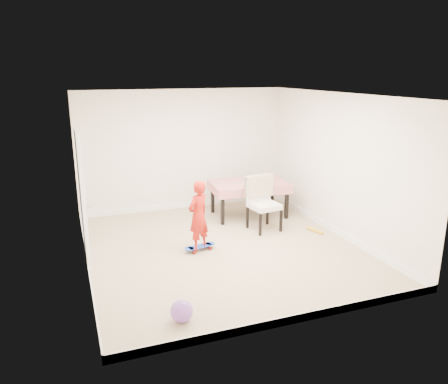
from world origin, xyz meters
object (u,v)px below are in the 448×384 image
object	(u,v)px
dining_chair	(264,204)
balloon	(182,311)
dining_table	(249,199)
skateboard	(200,248)
child	(198,218)

from	to	relation	value
dining_chair	balloon	xyz separation A→B (m)	(-2.32, -2.55, -0.38)
dining_table	dining_chair	world-z (taller)	dining_chair
skateboard	balloon	world-z (taller)	balloon
dining_chair	skateboard	xyz separation A→B (m)	(-1.46, -0.53, -0.48)
dining_table	dining_chair	bearing A→B (deg)	-89.95
skateboard	child	bearing A→B (deg)	-156.31
skateboard	dining_table	bearing A→B (deg)	30.72
dining_table	balloon	world-z (taller)	dining_table
dining_chair	skateboard	world-z (taller)	dining_chair
child	balloon	world-z (taller)	child
child	balloon	xyz separation A→B (m)	(-0.83, -2.00, -0.46)
skateboard	dining_chair	bearing A→B (deg)	7.67
dining_table	skateboard	distance (m)	2.12
dining_table	dining_chair	distance (m)	0.92
skateboard	balloon	xyz separation A→B (m)	(-0.86, -2.02, 0.10)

